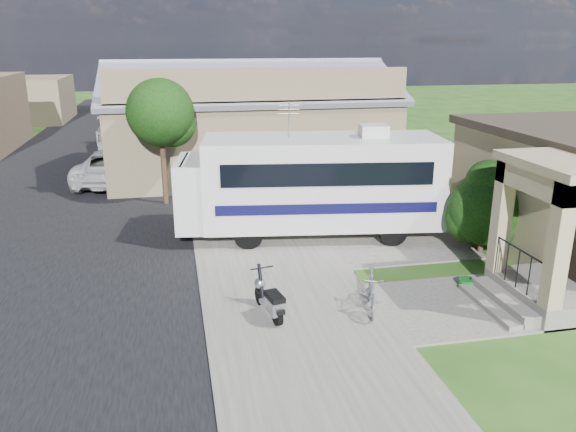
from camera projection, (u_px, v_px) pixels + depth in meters
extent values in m
plane|color=#1F4913|center=(330.00, 298.00, 13.24)|extent=(120.00, 120.00, 0.00)
cube|color=black|center=(66.00, 202.00, 21.13)|extent=(9.00, 80.00, 0.02)
cube|color=#5D5C54|center=(238.00, 192.00, 22.38)|extent=(4.00, 80.00, 0.06)
cube|color=#5D5C54|center=(337.00, 232.00, 17.72)|extent=(7.00, 6.00, 0.05)
cube|color=#5D5C54|center=(468.00, 304.00, 12.87)|extent=(4.00, 3.00, 0.05)
cube|color=black|center=(488.00, 188.00, 16.31)|extent=(0.04, 1.10, 1.20)
cube|color=#5D5C54|center=(543.00, 294.00, 12.85)|extent=(1.60, 2.40, 0.50)
cube|color=#5D5C54|center=(503.00, 302.00, 12.69)|extent=(0.40, 2.16, 0.32)
cube|color=#5D5C54|center=(489.00, 307.00, 12.64)|extent=(0.35, 2.16, 0.16)
cube|color=#917E5C|center=(502.00, 217.00, 13.21)|extent=(0.35, 0.35, 2.70)
cube|color=#917E5C|center=(558.00, 246.00, 11.30)|extent=(0.35, 0.35, 2.70)
cube|color=#917E5C|center=(534.00, 181.00, 11.92)|extent=(0.35, 2.40, 0.50)
cube|color=#917E5C|center=(571.00, 164.00, 11.98)|extent=(2.10, 2.70, 0.20)
cylinder|color=black|center=(520.00, 250.00, 12.36)|extent=(0.04, 1.70, 0.04)
cube|color=#736348|center=(248.00, 132.00, 25.78)|extent=(12.00, 8.00, 3.60)
cube|color=slate|center=(254.00, 82.00, 23.21)|extent=(12.50, 4.40, 1.78)
cube|color=slate|center=(242.00, 77.00, 26.95)|extent=(12.50, 4.40, 1.78)
cube|color=slate|center=(247.00, 63.00, 24.87)|extent=(12.50, 0.50, 0.22)
cube|color=#736348|center=(261.00, 86.00, 21.43)|extent=(11.76, 0.20, 1.30)
cube|color=#736348|center=(11.00, 100.00, 41.64)|extent=(8.00, 7.00, 3.20)
cylinder|color=#2F1F15|center=(163.00, 162.00, 20.44)|extent=(0.20, 0.20, 3.15)
sphere|color=black|center=(160.00, 112.00, 19.90)|extent=(2.40, 2.40, 2.40)
sphere|color=black|center=(172.00, 124.00, 20.30)|extent=(1.68, 1.68, 1.68)
cylinder|color=#2F1F15|center=(164.00, 123.00, 29.77)|extent=(0.20, 0.20, 3.29)
sphere|color=black|center=(162.00, 86.00, 29.20)|extent=(2.40, 2.40, 2.40)
sphere|color=black|center=(170.00, 95.00, 29.61)|extent=(1.68, 1.68, 1.68)
cylinder|color=#2F1F15|center=(165.00, 107.00, 38.22)|extent=(0.20, 0.20, 3.01)
sphere|color=black|center=(163.00, 81.00, 37.70)|extent=(2.40, 2.40, 2.40)
sphere|color=black|center=(170.00, 87.00, 38.10)|extent=(1.68, 1.68, 1.68)
cube|color=silver|center=(322.00, 180.00, 16.98)|extent=(7.34, 3.47, 2.62)
cube|color=silver|center=(192.00, 192.00, 16.82)|extent=(1.13, 2.48, 2.02)
cube|color=black|center=(185.00, 174.00, 16.65)|extent=(0.35, 2.13, 0.91)
cube|color=black|center=(328.00, 175.00, 15.62)|extent=(5.94, 0.86, 0.66)
cube|color=black|center=(317.00, 157.00, 18.05)|extent=(5.94, 0.86, 0.66)
cube|color=#0B0A36|center=(327.00, 209.00, 15.92)|extent=(6.29, 0.89, 0.30)
cube|color=#0B0A36|center=(317.00, 187.00, 18.35)|extent=(6.29, 0.89, 0.30)
cube|color=silver|center=(374.00, 131.00, 16.63)|extent=(0.90, 0.81, 0.35)
cylinder|color=#9B9BA2|center=(289.00, 121.00, 16.37)|extent=(0.04, 0.04, 1.01)
cylinder|color=black|center=(248.00, 235.00, 16.17)|extent=(0.84, 0.39, 0.81)
cylinder|color=black|center=(248.00, 212.00, 18.29)|extent=(0.84, 0.39, 0.81)
cylinder|color=black|center=(393.00, 232.00, 16.44)|extent=(0.84, 0.39, 0.81)
cylinder|color=black|center=(377.00, 210.00, 18.55)|extent=(0.84, 0.39, 0.81)
cylinder|color=#2F1F15|center=(481.00, 240.00, 15.95)|extent=(0.16, 0.16, 0.80)
sphere|color=black|center=(485.00, 209.00, 15.68)|extent=(2.00, 2.00, 2.00)
sphere|color=black|center=(493.00, 192.00, 15.92)|extent=(1.60, 1.60, 1.60)
sphere|color=black|center=(470.00, 218.00, 15.90)|extent=(1.40, 1.40, 1.40)
sphere|color=black|center=(495.00, 226.00, 15.56)|extent=(1.20, 1.20, 1.20)
sphere|color=black|center=(488.00, 182.00, 15.44)|extent=(1.20, 1.20, 1.20)
cylinder|color=black|center=(277.00, 316.00, 11.82)|extent=(0.19, 0.43, 0.42)
cylinder|color=black|center=(260.00, 296.00, 12.74)|extent=(0.19, 0.43, 0.42)
cube|color=#9B9BA2|center=(269.00, 304.00, 12.22)|extent=(0.38, 0.57, 0.08)
cube|color=#9B9BA2|center=(276.00, 306.00, 11.84)|extent=(0.42, 0.58, 0.29)
cube|color=black|center=(275.00, 297.00, 11.83)|extent=(0.39, 0.62, 0.11)
cube|color=black|center=(280.00, 311.00, 11.64)|extent=(0.21, 0.22, 0.10)
cylinder|color=black|center=(261.00, 282.00, 12.57)|extent=(0.14, 0.33, 0.79)
sphere|color=#9B9BA2|center=(260.00, 283.00, 12.64)|extent=(0.27, 0.27, 0.27)
sphere|color=black|center=(259.00, 282.00, 12.71)|extent=(0.11, 0.11, 0.11)
cylinder|color=black|center=(262.00, 268.00, 12.39)|extent=(0.52, 0.14, 0.03)
cube|color=black|center=(260.00, 291.00, 12.70)|extent=(0.18, 0.29, 0.06)
imported|color=#9B9BA2|center=(371.00, 293.00, 12.41)|extent=(0.84, 1.60, 0.93)
imported|color=silver|center=(116.00, 165.00, 23.85)|extent=(3.46, 5.68, 1.47)
imported|color=silver|center=(119.00, 136.00, 30.45)|extent=(3.11, 6.02, 1.67)
cylinder|color=#146620|center=(467.00, 284.00, 13.78)|extent=(0.43, 0.43, 0.19)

